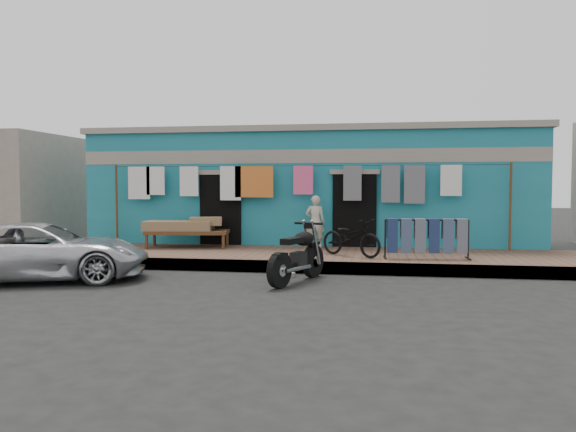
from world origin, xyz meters
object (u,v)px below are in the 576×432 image
object	(u,v)px
seated_person	(315,222)
jeans_rack	(427,238)
bicycle	(351,233)
car	(41,251)
motorcycle	(297,253)
charpoy	(188,233)

from	to	relation	value
seated_person	jeans_rack	distance (m)	3.10
bicycle	car	bearing A→B (deg)	150.11
jeans_rack	car	bearing A→B (deg)	-161.12
car	motorcycle	size ratio (longest dim) A/B	2.26
bicycle	charpoy	xyz separation A→B (m)	(-4.16, 1.19, -0.14)
car	charpoy	size ratio (longest dim) A/B	1.78
seated_person	jeans_rack	xyz separation A→B (m)	(2.57, -1.73, -0.22)
seated_person	motorcycle	world-z (taller)	seated_person
car	seated_person	size ratio (longest dim) A/B	3.08
car	seated_person	xyz separation A→B (m)	(4.73, 4.23, 0.34)
bicycle	motorcycle	xyz separation A→B (m)	(-0.89, -2.10, -0.21)
seated_person	jeans_rack	world-z (taller)	seated_person
car	jeans_rack	distance (m)	7.71
car	bicycle	distance (m)	6.30
seated_person	motorcycle	size ratio (longest dim) A/B	0.73
seated_person	charpoy	size ratio (longest dim) A/B	0.58
car	seated_person	bearing A→B (deg)	-68.33
car	charpoy	bearing A→B (deg)	-41.93
motorcycle	bicycle	bearing A→B (deg)	86.29
jeans_rack	charpoy	bearing A→B (deg)	166.72
seated_person	jeans_rack	size ratio (longest dim) A/B	0.71
seated_person	charpoy	xyz separation A→B (m)	(-3.19, -0.37, -0.29)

